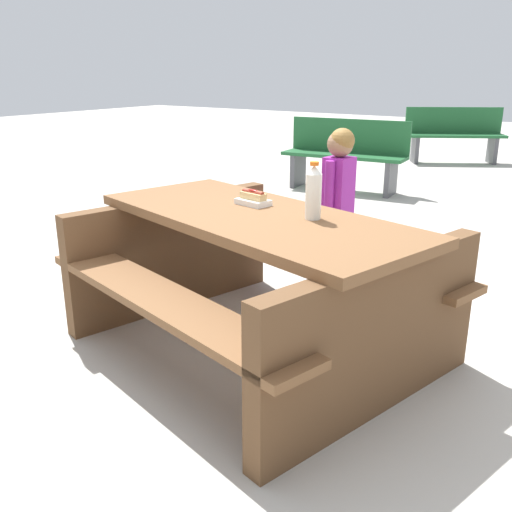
% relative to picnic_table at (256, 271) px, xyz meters
% --- Properties ---
extents(ground_plane, '(30.00, 30.00, 0.00)m').
position_rel_picnic_table_xyz_m(ground_plane, '(0.00, 0.00, -0.44)').
color(ground_plane, '#B7B2A8').
rests_on(ground_plane, ground).
extents(picnic_table, '(2.10, 1.81, 0.75)m').
position_rel_picnic_table_xyz_m(picnic_table, '(0.00, 0.00, 0.00)').
color(picnic_table, brown).
rests_on(picnic_table, ground).
extents(soda_bottle, '(0.08, 0.08, 0.28)m').
position_rel_picnic_table_xyz_m(soda_bottle, '(-0.29, -0.07, 0.43)').
color(soda_bottle, silver).
rests_on(soda_bottle, picnic_table).
extents(hotdog_tray, '(0.20, 0.14, 0.08)m').
position_rel_picnic_table_xyz_m(hotdog_tray, '(0.12, -0.15, 0.34)').
color(hotdog_tray, white).
rests_on(hotdog_tray, picnic_table).
extents(child_in_coat, '(0.18, 0.27, 1.09)m').
position_rel_picnic_table_xyz_m(child_in_coat, '(0.02, -0.97, 0.25)').
color(child_in_coat, '#262633').
rests_on(child_in_coat, ground).
extents(park_bench_near, '(1.53, 0.54, 0.85)m').
position_rel_picnic_table_xyz_m(park_bench_near, '(1.48, -4.10, 0.00)').
color(park_bench_near, '#1E592D').
rests_on(park_bench_near, ground).
extents(park_bench_mid, '(1.49, 1.11, 0.85)m').
position_rel_picnic_table_xyz_m(park_bench_mid, '(1.01, -7.01, 0.00)').
color(park_bench_mid, '#1E592D').
rests_on(park_bench_mid, ground).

